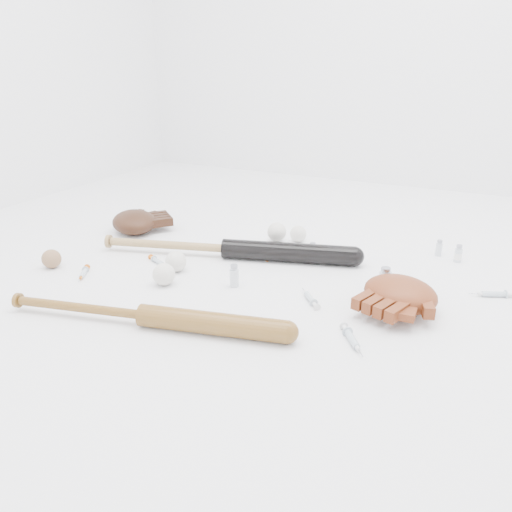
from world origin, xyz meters
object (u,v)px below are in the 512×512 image
at_px(bat_wood, 144,315).
at_px(pedestal, 277,246).
at_px(glove_dark, 134,222).
at_px(bat_dark, 226,249).

bearing_deg(bat_wood, pedestal, 69.05).
height_order(glove_dark, pedestal, glove_dark).
relative_size(bat_wood, glove_dark, 3.28).
height_order(bat_dark, pedestal, bat_dark).
bearing_deg(bat_dark, glove_dark, 153.88).
bearing_deg(glove_dark, bat_wood, -8.95).
bearing_deg(glove_dark, bat_dark, 30.63).
bearing_deg(bat_dark, bat_wood, -101.74).
bearing_deg(bat_wood, bat_dark, 81.68).
distance_m(bat_wood, glove_dark, 0.82).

